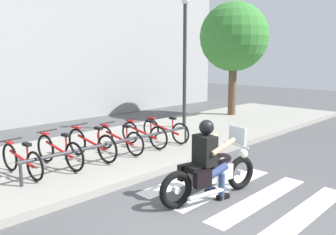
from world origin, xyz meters
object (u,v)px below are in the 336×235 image
(bicycle_1, at_px, (59,151))
(bicycle_3, at_px, (119,139))
(motorcycle, at_px, (211,173))
(bicycle_5, at_px, (165,130))
(bicycle_0, at_px, (22,160))
(street_lamp, at_px, (185,52))
(rider, at_px, (208,154))
(bicycle_2, at_px, (91,144))
(bicycle_4, at_px, (144,134))
(tree_near_rack, at_px, (234,37))
(bike_rack, at_px, (120,143))

(bicycle_1, distance_m, bicycle_3, 1.62)
(motorcycle, xyz_separation_m, bicycle_5, (1.99, 3.15, 0.02))
(bicycle_0, xyz_separation_m, street_lamp, (5.91, 0.94, 2.22))
(motorcycle, height_order, rider, rider)
(rider, xyz_separation_m, bicycle_2, (-0.36, 3.13, -0.32))
(bicycle_1, height_order, bicycle_4, bicycle_1)
(bicycle_3, relative_size, tree_near_rack, 0.35)
(bicycle_3, bearing_deg, bicycle_4, -0.04)
(rider, relative_size, bike_rack, 0.31)
(bicycle_1, distance_m, street_lamp, 5.63)
(motorcycle, relative_size, bicycle_2, 1.23)
(rider, relative_size, bicycle_4, 0.89)
(bicycle_3, bearing_deg, bicycle_5, 0.01)
(bike_rack, bearing_deg, bicycle_2, 126.20)
(bicycle_2, relative_size, tree_near_rack, 0.37)
(motorcycle, bearing_deg, bicycle_2, 97.91)
(rider, bearing_deg, bicycle_2, 96.61)
(bicycle_4, relative_size, street_lamp, 0.36)
(bicycle_3, height_order, bicycle_4, bicycle_4)
(bike_rack, bearing_deg, rider, -90.94)
(rider, bearing_deg, bicycle_4, 68.16)
(bicycle_1, bearing_deg, bicycle_2, -0.03)
(rider, bearing_deg, bicycle_0, 122.30)
(rider, bearing_deg, motorcycle, -13.63)
(bicycle_2, distance_m, street_lamp, 4.91)
(bicycle_2, bearing_deg, rider, -83.39)
(bicycle_1, bearing_deg, tree_near_rack, 8.91)
(street_lamp, bearing_deg, tree_near_rack, 6.64)
(bicycle_0, height_order, bicycle_3, bicycle_3)
(bicycle_2, distance_m, bicycle_5, 2.43)
(street_lamp, height_order, tree_near_rack, tree_near_rack)
(bicycle_0, bearing_deg, bicycle_3, 0.00)
(motorcycle, xyz_separation_m, street_lamp, (3.85, 4.09, 2.24))
(rider, relative_size, bicycle_2, 0.83)
(bicycle_1, relative_size, bicycle_2, 0.97)
(tree_near_rack, bearing_deg, street_lamp, -173.36)
(bicycle_4, height_order, street_lamp, street_lamp)
(bike_rack, bearing_deg, bicycle_5, 15.34)
(motorcycle, relative_size, tree_near_rack, 0.45)
(bicycle_0, bearing_deg, rider, -57.70)
(motorcycle, distance_m, rider, 0.38)
(rider, relative_size, street_lamp, 0.32)
(bicycle_2, height_order, bike_rack, bicycle_2)
(tree_near_rack, bearing_deg, motorcycle, -148.37)
(bicycle_1, bearing_deg, bike_rack, -24.52)
(tree_near_rack, bearing_deg, bicycle_2, -170.18)
(bicycle_4, height_order, bicycle_5, bicycle_4)
(bicycle_0, bearing_deg, bicycle_1, -0.05)
(bicycle_3, bearing_deg, bicycle_1, -179.97)
(bicycle_4, bearing_deg, bicycle_2, -179.97)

